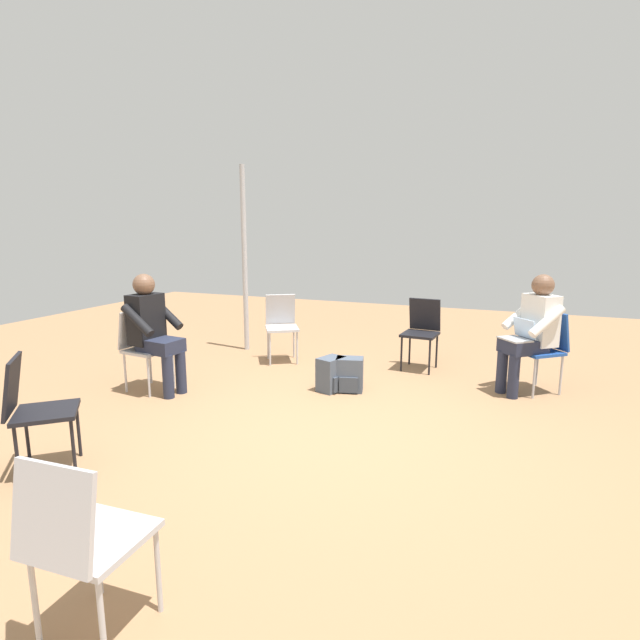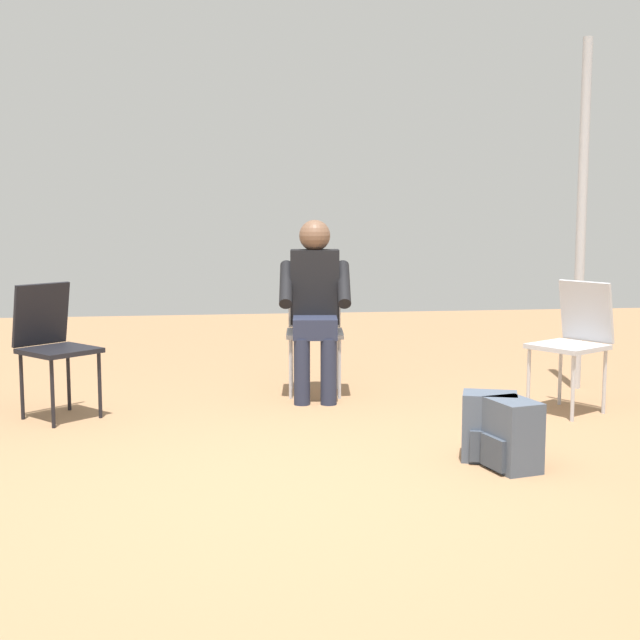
{
  "view_description": "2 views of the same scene",
  "coord_description": "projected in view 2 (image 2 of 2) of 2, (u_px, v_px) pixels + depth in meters",
  "views": [
    {
      "loc": [
        1.4,
        -3.7,
        1.73
      ],
      "look_at": [
        -0.21,
        0.33,
        0.9
      ],
      "focal_mm": 28.0,
      "sensor_mm": 36.0,
      "label": 1
    },
    {
      "loc": [
        4.05,
        -0.45,
        1.33
      ],
      "look_at": [
        0.27,
        0.06,
        0.84
      ],
      "focal_mm": 50.0,
      "sensor_mm": 36.0,
      "label": 2
    }
  ],
  "objects": [
    {
      "name": "backpack_near_laptop_user",
      "position": [
        489.0,
        431.0,
        4.69
      ],
      "size": [
        0.3,
        0.33,
        0.36
      ],
      "rotation": [
        0.0,
        0.0,
        4.39
      ],
      "color": "#475160",
      "rests_on": "ground"
    },
    {
      "name": "person_in_black",
      "position": [
        315.0,
        299.0,
        6.2
      ],
      "size": [
        0.55,
        0.53,
        1.24
      ],
      "rotation": [
        0.0,
        0.0,
        -1.69
      ],
      "color": "#23283D",
      "rests_on": "ground"
    },
    {
      "name": "chair_west",
      "position": [
        315.0,
        324.0,
        6.39
      ],
      "size": [
        0.48,
        0.44,
        0.85
      ],
      "rotation": [
        0.0,
        0.0,
        -1.69
      ],
      "color": "#B7B7BC",
      "rests_on": "ground"
    },
    {
      "name": "tent_pole_far",
      "position": [
        582.0,
        217.0,
        6.42
      ],
      "size": [
        0.07,
        0.07,
        2.52
      ],
      "primitive_type": "cylinder",
      "color": "#B2B2B7",
      "rests_on": "ground"
    },
    {
      "name": "ground_plane",
      "position": [
        299.0,
        490.0,
        4.21
      ],
      "size": [
        14.0,
        14.0,
        0.0
      ],
      "primitive_type": "plane",
      "color": "#99704C"
    },
    {
      "name": "chair_northwest",
      "position": [
        575.0,
        336.0,
        5.77
      ],
      "size": [
        0.56,
        0.58,
        0.85
      ],
      "rotation": [
        0.0,
        0.0,
        -2.59
      ],
      "color": "#B7B7BC",
      "rests_on": "ground"
    },
    {
      "name": "chair_southwest",
      "position": [
        53.0,
        340.0,
        5.61
      ],
      "size": [
        0.59,
        0.58,
        0.85
      ],
      "rotation": [
        0.0,
        0.0,
        -0.84
      ],
      "color": "black",
      "rests_on": "ground"
    },
    {
      "name": "backpack_by_empty_chair",
      "position": [
        512.0,
        439.0,
        4.52
      ],
      "size": [
        0.32,
        0.29,
        0.36
      ],
      "rotation": [
        0.0,
        0.0,
        0.25
      ],
      "color": "#475160",
      "rests_on": "ground"
    }
  ]
}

